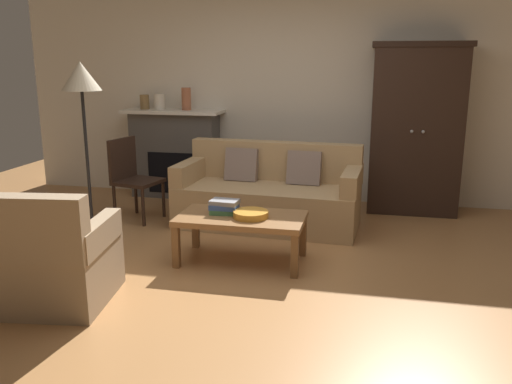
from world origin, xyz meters
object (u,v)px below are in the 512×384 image
object	(u,v)px
mantel_vase_cream	(159,102)
armchair_near_left	(53,263)
coffee_table	(241,222)
mantel_vase_bronze	(145,102)
couch	(269,196)
book_stack	(224,207)
floor_lamp	(82,87)
side_chair_wooden	(131,174)
fireplace	(175,153)
armoire	(416,129)
mantel_vase_terracotta	(186,99)
fruit_bowl	(251,214)

from	to	relation	value
mantel_vase_cream	armchair_near_left	distance (m)	3.33
coffee_table	mantel_vase_bronze	bearing A→B (deg)	130.48
couch	coffee_table	distance (m)	1.13
couch	book_stack	size ratio (longest dim) A/B	7.69
floor_lamp	mantel_vase_cream	bearing A→B (deg)	91.30
coffee_table	side_chair_wooden	bearing A→B (deg)	145.84
fireplace	armoire	distance (m)	2.98
fireplace	armoire	bearing A→B (deg)	-1.51
side_chair_wooden	floor_lamp	world-z (taller)	floor_lamp
book_stack	mantel_vase_bronze	bearing A→B (deg)	128.31
armchair_near_left	side_chair_wooden	size ratio (longest dim) A/B	0.98
couch	side_chair_wooden	xyz separation A→B (m)	(-1.53, -0.11, 0.19)
fireplace	couch	size ratio (longest dim) A/B	0.64
mantel_vase_cream	mantel_vase_terracotta	xyz separation A→B (m)	(0.36, 0.00, 0.04)
mantel_vase_cream	mantel_vase_terracotta	bearing A→B (deg)	0.00
fruit_bowl	floor_lamp	world-z (taller)	floor_lamp
floor_lamp	side_chair_wooden	bearing A→B (deg)	88.14
armchair_near_left	armoire	bearing A→B (deg)	49.20
mantel_vase_terracotta	armchair_near_left	size ratio (longest dim) A/B	0.31
couch	fruit_bowl	xyz separation A→B (m)	(0.07, -1.17, 0.13)
couch	armoire	bearing A→B (deg)	29.97
mantel_vase_cream	coffee_table	bearing A→B (deg)	-52.87
mantel_vase_terracotta	side_chair_wooden	bearing A→B (deg)	-105.29
armoire	fruit_bowl	distance (m)	2.57
side_chair_wooden	floor_lamp	xyz separation A→B (m)	(-0.03, -0.85, 0.98)
coffee_table	book_stack	distance (m)	0.20
couch	book_stack	distance (m)	1.12
mantel_vase_bronze	mantel_vase_cream	xyz separation A→B (m)	(0.20, 0.00, 0.01)
coffee_table	side_chair_wooden	distance (m)	1.82
mantel_vase_bronze	side_chair_wooden	xyz separation A→B (m)	(0.27, -1.06, -0.70)
armoire	mantel_vase_cream	distance (m)	3.14
mantel_vase_bronze	coffee_table	bearing A→B (deg)	-49.52
mantel_vase_bronze	mantel_vase_terracotta	world-z (taller)	mantel_vase_terracotta
mantel_vase_terracotta	armoire	bearing A→B (deg)	-1.24
couch	mantel_vase_cream	size ratio (longest dim) A/B	9.87
fireplace	couch	bearing A→B (deg)	-34.10
mantel_vase_cream	fruit_bowl	bearing A→B (deg)	-51.72
fireplace	mantel_vase_bronze	distance (m)	0.75
mantel_vase_terracotta	floor_lamp	distance (m)	1.95
mantel_vase_cream	side_chair_wooden	distance (m)	1.27
couch	mantel_vase_bronze	world-z (taller)	mantel_vase_bronze
side_chair_wooden	floor_lamp	distance (m)	1.30
coffee_table	mantel_vase_cream	bearing A→B (deg)	127.13
armoire	fruit_bowl	world-z (taller)	armoire
book_stack	side_chair_wooden	distance (m)	1.66
fruit_bowl	mantel_vase_terracotta	size ratio (longest dim) A/B	1.10
fireplace	floor_lamp	xyz separation A→B (m)	(-0.14, -1.93, 0.92)
armoire	mantel_vase_terracotta	distance (m)	2.79
armchair_near_left	mantel_vase_bronze	bearing A→B (deg)	101.38
fireplace	mantel_vase_terracotta	distance (m)	0.71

